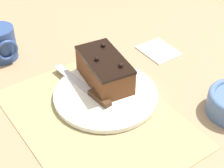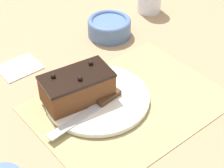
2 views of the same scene
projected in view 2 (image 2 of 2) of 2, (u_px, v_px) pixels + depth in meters
The scene contains 7 objects.
ground_plane at pixel (129, 105), 0.93m from camera, with size 3.00×3.00×0.00m, color #9E7F5B.
placemat_woven at pixel (129, 104), 0.93m from camera, with size 0.46×0.34×0.00m, color tan.
cake_plate at pixel (97, 98), 0.93m from camera, with size 0.26×0.26×0.01m.
chocolate_cake at pixel (77, 87), 0.90m from camera, with size 0.18×0.12×0.08m.
serving_knife at pixel (98, 105), 0.90m from camera, with size 0.22×0.04×0.01m.
small_bowl at pixel (109, 26), 1.16m from camera, with size 0.13×0.13×0.06m.
folded_napkin at pixel (19, 67), 1.04m from camera, with size 0.11×0.09×0.01m, color white.
Camera 2 is at (-0.46, -0.50, 0.63)m, focal length 60.00 mm.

